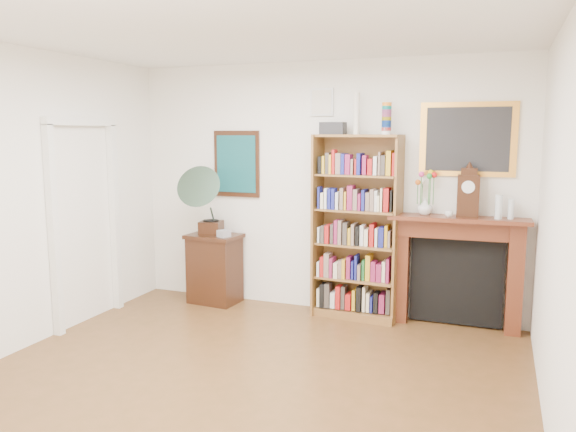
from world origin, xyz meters
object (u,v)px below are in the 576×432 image
object	(u,v)px
flower_vase	(425,207)
teacup	(449,214)
fireplace	(457,262)
gramophone	(205,196)
side_cabinet	(215,268)
bottle_left	(499,207)
cd_stack	(224,234)
bottle_right	(511,209)
bookshelf	(357,217)
mantel_clock	(468,194)

from	to	relation	value
flower_vase	teacup	xyz separation A→B (m)	(0.25, -0.09, -0.05)
fireplace	gramophone	distance (m)	2.88
fireplace	side_cabinet	bearing A→B (deg)	-179.36
fireplace	teacup	xyz separation A→B (m)	(-0.09, -0.12, 0.51)
teacup	bottle_left	distance (m)	0.48
cd_stack	flower_vase	distance (m)	2.28
side_cabinet	bottle_right	size ratio (longest dim) A/B	4.13
bookshelf	side_cabinet	distance (m)	1.85
bottle_right	gramophone	bearing A→B (deg)	-176.40
bottle_left	gramophone	bearing A→B (deg)	-176.92
fireplace	flower_vase	world-z (taller)	flower_vase
mantel_clock	teacup	bearing A→B (deg)	-161.41
cd_stack	bottle_right	world-z (taller)	bottle_right
flower_vase	bottle_right	bearing A→B (deg)	-0.21
cd_stack	bottle_right	size ratio (longest dim) A/B	0.60
fireplace	flower_vase	size ratio (longest dim) A/B	8.28
fireplace	gramophone	world-z (taller)	gramophone
bookshelf	cd_stack	xyz separation A→B (m)	(-1.52, -0.16, -0.25)
side_cabinet	teacup	world-z (taller)	teacup
side_cabinet	mantel_clock	size ratio (longest dim) A/B	1.67
side_cabinet	fireplace	bearing A→B (deg)	7.67
side_cabinet	flower_vase	size ratio (longest dim) A/B	4.88
cd_stack	teacup	size ratio (longest dim) A/B	1.49
side_cabinet	gramophone	bearing A→B (deg)	-111.52
fireplace	cd_stack	world-z (taller)	fireplace
gramophone	bottle_left	size ratio (longest dim) A/B	3.41
teacup	bottle_left	size ratio (longest dim) A/B	0.34
mantel_clock	bottle_right	size ratio (longest dim) A/B	2.48
side_cabinet	bottle_left	bearing A→B (deg)	5.96
bottle_right	bottle_left	bearing A→B (deg)	-162.34
bookshelf	side_cabinet	bearing A→B (deg)	-173.82
bookshelf	gramophone	world-z (taller)	bookshelf
flower_vase	gramophone	bearing A→B (deg)	-175.13
gramophone	teacup	distance (m)	2.72
fireplace	cd_stack	xyz separation A→B (m)	(-2.57, -0.24, 0.17)
bookshelf	mantel_clock	xyz separation A→B (m)	(1.13, 0.03, 0.29)
teacup	mantel_clock	bearing A→B (deg)	21.29
bottle_left	teacup	bearing A→B (deg)	-174.32
cd_stack	bookshelf	bearing A→B (deg)	6.07
side_cabinet	bottle_right	distance (m)	3.36
flower_vase	bottle_left	size ratio (longest dim) A/B	0.70
flower_vase	bottle_right	xyz separation A→B (m)	(0.83, -0.00, 0.02)
bottle_left	fireplace	bearing A→B (deg)	168.78
bottle_left	bottle_right	world-z (taller)	bottle_left
flower_vase	bottle_right	size ratio (longest dim) A/B	0.85
side_cabinet	mantel_clock	distance (m)	3.01
bookshelf	gramophone	xyz separation A→B (m)	(-1.76, -0.16, 0.17)
bookshelf	bottle_left	size ratio (longest dim) A/B	9.59
side_cabinet	bottle_left	xyz separation A→B (m)	(3.13, 0.06, 0.88)
bookshelf	teacup	world-z (taller)	bookshelf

